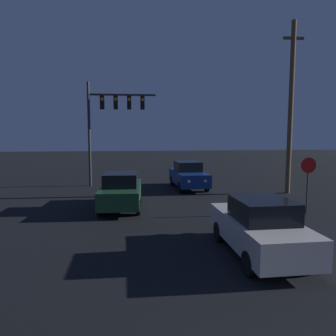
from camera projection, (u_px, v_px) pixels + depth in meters
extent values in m
cube|color=beige|center=(259.00, 231.00, 9.71)|extent=(1.92, 4.39, 0.79)
cube|color=black|center=(263.00, 210.00, 9.42)|extent=(1.58, 1.85, 0.62)
cylinder|color=black|center=(219.00, 232.00, 10.97)|extent=(0.22, 0.65, 0.65)
cylinder|color=black|center=(266.00, 230.00, 11.19)|extent=(0.22, 0.65, 0.65)
cylinder|color=black|center=(249.00, 264.00, 8.32)|extent=(0.22, 0.65, 0.65)
cylinder|color=black|center=(310.00, 260.00, 8.54)|extent=(0.22, 0.65, 0.65)
sphere|color=#F9EFC6|center=(221.00, 211.00, 11.80)|extent=(0.18, 0.18, 0.18)
sphere|color=#F9EFC6|center=(248.00, 211.00, 11.93)|extent=(0.18, 0.18, 0.18)
cube|color=#1E4728|center=(121.00, 193.00, 15.62)|extent=(1.99, 4.42, 0.79)
cube|color=black|center=(121.00, 180.00, 15.33)|extent=(1.61, 1.87, 0.62)
cylinder|color=black|center=(107.00, 196.00, 16.95)|extent=(0.23, 0.66, 0.65)
cylinder|color=black|center=(139.00, 196.00, 17.05)|extent=(0.23, 0.66, 0.65)
cylinder|color=black|center=(100.00, 208.00, 14.28)|extent=(0.23, 0.66, 0.65)
cylinder|color=black|center=(138.00, 208.00, 14.39)|extent=(0.23, 0.66, 0.65)
sphere|color=#F9EFC6|center=(115.00, 185.00, 17.76)|extent=(0.18, 0.18, 0.18)
sphere|color=#F9EFC6|center=(133.00, 184.00, 17.82)|extent=(0.18, 0.18, 0.18)
cube|color=navy|center=(189.00, 177.00, 21.09)|extent=(2.06, 4.44, 0.79)
cube|color=black|center=(188.00, 166.00, 21.23)|extent=(1.64, 1.89, 0.62)
cylinder|color=black|center=(207.00, 187.00, 19.96)|extent=(0.24, 0.66, 0.65)
cylinder|color=black|center=(180.00, 187.00, 19.68)|extent=(0.24, 0.66, 0.65)
cylinder|color=black|center=(196.00, 180.00, 22.59)|extent=(0.24, 0.66, 0.65)
cylinder|color=black|center=(172.00, 181.00, 22.32)|extent=(0.24, 0.66, 0.65)
sphere|color=#F9EFC6|center=(205.00, 181.00, 19.02)|extent=(0.18, 0.18, 0.18)
sphere|color=#F9EFC6|center=(189.00, 181.00, 18.86)|extent=(0.18, 0.18, 0.18)
cylinder|color=#2D2D2D|center=(89.00, 135.00, 21.82)|extent=(0.18, 0.18, 6.93)
cube|color=#2D2D2D|center=(122.00, 95.00, 21.77)|extent=(4.45, 0.12, 0.12)
cube|color=black|center=(102.00, 102.00, 21.68)|extent=(0.28, 0.28, 0.90)
cylinder|color=orange|center=(102.00, 99.00, 21.51)|extent=(0.20, 0.02, 0.20)
cube|color=black|center=(116.00, 103.00, 21.78)|extent=(0.28, 0.28, 0.90)
cylinder|color=orange|center=(116.00, 99.00, 21.61)|extent=(0.20, 0.02, 0.20)
cube|color=black|center=(129.00, 103.00, 21.87)|extent=(0.28, 0.28, 0.90)
cylinder|color=orange|center=(129.00, 99.00, 21.70)|extent=(0.20, 0.02, 0.20)
cube|color=black|center=(142.00, 103.00, 21.97)|extent=(0.28, 0.28, 0.90)
cylinder|color=orange|center=(142.00, 99.00, 21.80)|extent=(0.20, 0.02, 0.20)
cylinder|color=#2D2D2D|center=(307.00, 186.00, 14.52)|extent=(0.07, 0.07, 2.53)
cylinder|color=red|center=(309.00, 165.00, 14.40)|extent=(0.69, 0.03, 0.69)
cylinder|color=brown|center=(291.00, 109.00, 19.06)|extent=(0.28, 0.28, 9.95)
cube|color=brown|center=(294.00, 38.00, 18.61)|extent=(1.21, 0.14, 0.14)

